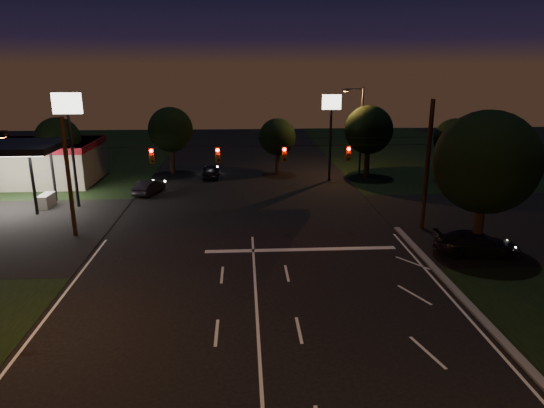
{
  "coord_description": "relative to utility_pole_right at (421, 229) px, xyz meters",
  "views": [
    {
      "loc": [
        -0.5,
        -16.75,
        11.24
      ],
      "look_at": [
        1.18,
        11.56,
        3.0
      ],
      "focal_mm": 32.0,
      "sensor_mm": 36.0,
      "label": 1
    }
  ],
  "objects": [
    {
      "name": "tree_far_a",
      "position": [
        -29.98,
        15.12,
        4.26
      ],
      "size": [
        4.2,
        4.2,
        6.42
      ],
      "color": "black",
      "rests_on": "ground"
    },
    {
      "name": "utility_pole_left",
      "position": [
        -24.0,
        0.0,
        0.0
      ],
      "size": [
        0.28,
        0.28,
        8.0
      ],
      "primitive_type": "cylinder",
      "color": "black",
      "rests_on": "ground"
    },
    {
      "name": "utility_pole_right",
      "position": [
        0.0,
        0.0,
        0.0
      ],
      "size": [
        0.3,
        0.3,
        9.0
      ],
      "primitive_type": "cylinder",
      "color": "black",
      "rests_on": "ground"
    },
    {
      "name": "street_light_right_far",
      "position": [
        -0.76,
        17.0,
        5.24
      ],
      "size": [
        2.2,
        0.35,
        9.0
      ],
      "color": "black",
      "rests_on": "ground"
    },
    {
      "name": "tree_far_c",
      "position": [
        -8.98,
        18.1,
        3.9
      ],
      "size": [
        3.8,
        3.8,
        5.86
      ],
      "color": "black",
      "rests_on": "ground"
    },
    {
      "name": "gas_station",
      "position": [
        -33.86,
        15.39,
        2.38
      ],
      "size": [
        14.2,
        16.1,
        5.25
      ],
      "color": "gray",
      "rests_on": "ground"
    },
    {
      "name": "tree_far_d",
      "position": [
        0.02,
        16.13,
        4.83
      ],
      "size": [
        4.8,
        4.8,
        7.3
      ],
      "color": "black",
      "rests_on": "ground"
    },
    {
      "name": "pole_sign_right",
      "position": [
        -4.0,
        15.0,
        6.24
      ],
      "size": [
        1.8,
        0.3,
        8.4
      ],
      "color": "black",
      "rests_on": "ground"
    },
    {
      "name": "cross_street_right",
      "position": [
        8.0,
        1.0,
        0.0
      ],
      "size": [
        20.0,
        16.0,
        0.02
      ],
      "primitive_type": "cube",
      "color": "black",
      "rests_on": "ground"
    },
    {
      "name": "car_oncoming_a",
      "position": [
        -15.89,
        16.89,
        0.68
      ],
      "size": [
        1.66,
        4.03,
        1.37
      ],
      "primitive_type": "imported",
      "rotation": [
        0.0,
        0.0,
        3.15
      ],
      "color": "black",
      "rests_on": "ground"
    },
    {
      "name": "tree_far_b",
      "position": [
        -19.98,
        19.13,
        4.61
      ],
      "size": [
        4.6,
        4.6,
        6.98
      ],
      "color": "black",
      "rests_on": "ground"
    },
    {
      "name": "signal_span",
      "position": [
        -12.0,
        -0.04,
        5.5
      ],
      "size": [
        24.0,
        0.4,
        1.56
      ],
      "color": "black",
      "rests_on": "ground"
    },
    {
      "name": "tree_far_e",
      "position": [
        8.02,
        14.11,
        4.11
      ],
      "size": [
        4.0,
        4.0,
        6.18
      ],
      "color": "black",
      "rests_on": "ground"
    },
    {
      "name": "ground",
      "position": [
        -12.0,
        -15.0,
        0.0
      ],
      "size": [
        140.0,
        140.0,
        0.0
      ],
      "primitive_type": "plane",
      "color": "black",
      "rests_on": "ground"
    },
    {
      "name": "car_cross",
      "position": [
        1.57,
        -5.0,
        0.73
      ],
      "size": [
        5.22,
        2.58,
        1.46
      ],
      "primitive_type": "imported",
      "rotation": [
        0.0,
        0.0,
        1.46
      ],
      "color": "black",
      "rests_on": "ground"
    },
    {
      "name": "tree_right_near",
      "position": [
        1.53,
        -4.83,
        5.68
      ],
      "size": [
        6.0,
        6.0,
        8.76
      ],
      "color": "black",
      "rests_on": "ground"
    },
    {
      "name": "car_oncoming_b",
      "position": [
        -21.0,
        10.82,
        0.64
      ],
      "size": [
        2.42,
        4.12,
        1.28
      ],
      "primitive_type": "imported",
      "rotation": [
        0.0,
        0.0,
        2.85
      ],
      "color": "black",
      "rests_on": "ground"
    },
    {
      "name": "stop_bar",
      "position": [
        -9.0,
        -3.5,
        0.01
      ],
      "size": [
        12.0,
        0.5,
        0.01
      ],
      "primitive_type": "cube",
      "color": "silver",
      "rests_on": "ground"
    },
    {
      "name": "pole_sign_left_near",
      "position": [
        -26.0,
        7.0,
        6.98
      ],
      "size": [
        2.2,
        0.3,
        9.1
      ],
      "color": "black",
      "rests_on": "ground"
    }
  ]
}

